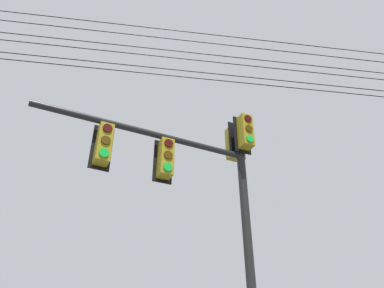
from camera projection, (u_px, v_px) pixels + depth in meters
name	position (u px, v px, depth m)	size (l,w,h in m)	color
signal_mast_assembly	(205.00, 184.00, 8.25)	(2.34, 4.93, 7.31)	black
overhead_wire_span	(260.00, 63.00, 11.01)	(1.18, 18.56, 2.10)	black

